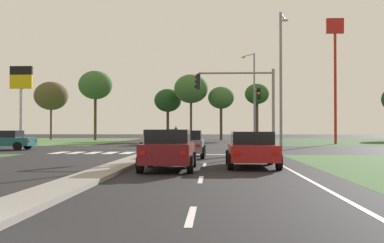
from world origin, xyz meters
TOP-DOWN VIEW (x-y plane):
  - ground_plane at (0.00, 30.00)m, footprint 200.00×200.00m
  - grass_verge_far_right at (25.50, 54.50)m, footprint 35.00×35.00m
  - median_island_near at (0.00, 11.00)m, footprint 1.20×22.00m
  - median_island_far at (0.00, 55.00)m, footprint 1.20×36.00m
  - lane_dash_near at (3.50, 3.04)m, footprint 0.14×2.00m
  - lane_dash_second at (3.50, 9.04)m, footprint 0.14×2.00m
  - lane_dash_third at (3.50, 15.04)m, footprint 0.14×2.00m
  - edge_line_right at (6.85, 12.00)m, footprint 0.14×24.00m
  - stop_bar_near at (3.80, 23.00)m, footprint 6.40×0.50m
  - crosswalk_bar_near at (-6.40, 24.80)m, footprint 0.70×2.80m
  - crosswalk_bar_second at (-5.25, 24.80)m, footprint 0.70×2.80m
  - crosswalk_bar_third at (-4.10, 24.80)m, footprint 0.70×2.80m
  - crosswalk_bar_fourth at (-2.95, 24.80)m, footprint 0.70×2.80m
  - crosswalk_bar_fifth at (-1.80, 24.80)m, footprint 0.70×2.80m
  - crosswalk_bar_sixth at (-0.65, 24.80)m, footprint 0.70×2.80m
  - car_teal_near at (-11.88, 28.78)m, footprint 4.25×2.08m
  - car_maroon_second at (2.16, 12.40)m, footprint 2.03×4.25m
  - car_silver_third at (-2.17, 39.92)m, footprint 2.02×4.36m
  - car_red_fourth at (5.49, 13.92)m, footprint 2.09×4.45m
  - car_grey_fifth at (2.42, 20.49)m, footprint 1.98×4.53m
  - car_white_sixth at (-2.35, 62.14)m, footprint 1.96×4.18m
  - traffic_signal_near_right at (5.73, 23.40)m, footprint 5.02×0.32m
  - traffic_signal_far_right at (7.60, 35.12)m, footprint 0.32×4.06m
  - street_lamp_second at (8.92, 29.10)m, footprint 0.95×1.92m
  - street_lamp_third at (8.76, 51.68)m, footprint 1.60×2.28m
  - pedestrian_at_median at (-0.05, 42.26)m, footprint 0.34×0.34m
  - fastfood_pole_sign at (16.65, 43.54)m, footprint 1.80×0.40m
  - fuel_price_totem at (-11.51, 30.65)m, footprint 1.80×0.24m
  - treeline_near at (-20.37, 61.92)m, footprint 4.98×4.98m
  - treeline_second at (-12.96, 59.11)m, footprint 4.78×4.78m
  - treeline_third at (-2.93, 62.24)m, footprint 4.00×4.00m
  - treeline_fourth at (0.67, 59.07)m, footprint 4.76×4.76m
  - treeline_fifth at (4.90, 59.58)m, footprint 3.68×3.68m
  - treeline_sixth at (10.03, 60.58)m, footprint 3.45×3.45m

SIDE VIEW (x-z plane):
  - ground_plane at x=0.00m, z-range 0.00..0.00m
  - grass_verge_far_right at x=25.50m, z-range 0.00..0.01m
  - lane_dash_near at x=3.50m, z-range 0.00..0.01m
  - lane_dash_second at x=3.50m, z-range 0.00..0.01m
  - lane_dash_third at x=3.50m, z-range 0.00..0.01m
  - edge_line_right at x=6.85m, z-range 0.00..0.01m
  - stop_bar_near at x=3.80m, z-range 0.00..0.01m
  - crosswalk_bar_near at x=-6.40m, z-range 0.00..0.01m
  - crosswalk_bar_second at x=-5.25m, z-range 0.00..0.01m
  - crosswalk_bar_third at x=-4.10m, z-range 0.00..0.01m
  - crosswalk_bar_fourth at x=-2.95m, z-range 0.00..0.01m
  - crosswalk_bar_fifth at x=-1.80m, z-range 0.00..0.01m
  - crosswalk_bar_sixth at x=-0.65m, z-range 0.00..0.01m
  - median_island_near at x=0.00m, z-range 0.00..0.14m
  - median_island_far at x=0.00m, z-range 0.00..0.14m
  - car_teal_near at x=-11.88m, z-range 0.02..1.49m
  - car_red_fourth at x=5.49m, z-range 0.02..1.50m
  - car_silver_third at x=-2.17m, z-range 0.02..1.52m
  - car_grey_fifth at x=2.42m, z-range 0.02..1.52m
  - car_white_sixth at x=-2.35m, z-range 0.01..1.57m
  - car_maroon_second at x=2.16m, z-range 0.02..1.58m
  - pedestrian_at_median at x=-0.05m, z-range 0.33..2.07m
  - traffic_signal_far_right at x=7.60m, z-range 0.98..6.28m
  - traffic_signal_near_right at x=5.73m, z-range 1.04..6.38m
  - fuel_price_totem at x=-11.51m, z-range 1.54..8.16m
  - street_lamp_second at x=8.92m, z-range 0.53..10.80m
  - treeline_third at x=-2.93m, z-range 2.01..9.53m
  - treeline_fifth at x=4.90m, z-range 2.16..9.73m
  - street_lamp_third at x=8.76m, z-range 0.59..11.55m
  - treeline_sixth at x=10.03m, z-range 2.46..10.52m
  - treeline_near at x=-20.37m, z-range 2.19..10.83m
  - treeline_fourth at x=0.67m, z-range 2.58..11.85m
  - treeline_second at x=-12.96m, z-range 2.85..12.72m
  - fastfood_pole_sign at x=16.65m, z-range 2.90..16.15m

